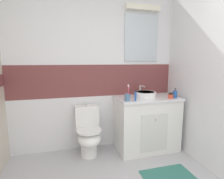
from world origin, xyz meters
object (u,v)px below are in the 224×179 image
soap_dispenser (175,94)px  toothpaste_tube_upright (136,96)px  toilet (88,133)px  sink_basin (145,94)px  hair_gel_jar (171,96)px  toothbrush_cup (127,97)px

soap_dispenser → toothpaste_tube_upright: size_ratio=0.98×
toilet → soap_dispenser: 1.43m
sink_basin → toothpaste_tube_upright: bearing=-140.9°
toilet → toothpaste_tube_upright: bearing=-20.4°
toilet → hair_gel_jar: bearing=-10.2°
sink_basin → soap_dispenser: bearing=-21.7°
hair_gel_jar → sink_basin: bearing=152.4°
toothpaste_tube_upright → hair_gel_jar: bearing=2.1°
toilet → toothbrush_cup: bearing=-21.5°
soap_dispenser → toothpaste_tube_upright: (-0.66, -0.03, 0.02)m
sink_basin → toothpaste_tube_upright: size_ratio=2.45×
toilet → hair_gel_jar: (1.22, -0.22, 0.54)m
sink_basin → toilet: size_ratio=0.50×
hair_gel_jar → soap_dispenser: bearing=7.1°
toothbrush_cup → soap_dispenser: bearing=0.1°
sink_basin → soap_dispenser: size_ratio=2.51×
toothpaste_tube_upright → hair_gel_jar: 0.58m
sink_basin → toothpaste_tube_upright: 0.31m
toothpaste_tube_upright → hair_gel_jar: toothpaste_tube_upright is taller
toilet → hair_gel_jar: hair_gel_jar is taller
toilet → toothbrush_cup: size_ratio=3.19×
toilet → sink_basin: bearing=-2.8°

